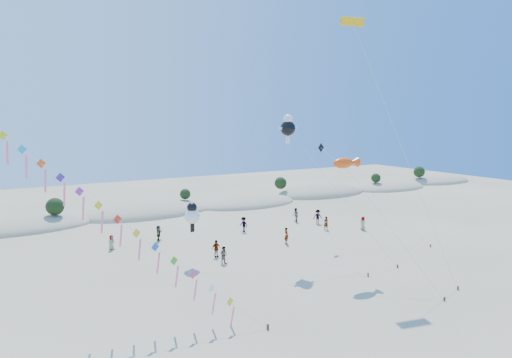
# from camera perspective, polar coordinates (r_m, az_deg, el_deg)

# --- Properties ---
(dune_ridge) EXTENTS (145.30, 11.49, 5.57)m
(dune_ridge) POSITION_cam_1_polar(r_m,az_deg,el_deg) (63.86, -13.47, -4.25)
(dune_ridge) COLOR tan
(dune_ridge) RESTS_ON ground
(kite_train) EXTENTS (25.31, 16.52, 22.58)m
(kite_train) POSITION_cam_1_polar(r_m,az_deg,el_deg) (30.62, -29.48, 3.88)
(kite_train) COLOR #3F2D1E
(kite_train) RESTS_ON ground
(fish_kite) EXTENTS (3.11, 9.76, 10.01)m
(fish_kite) POSITION_cam_1_polar(r_m,az_deg,el_deg) (38.13, 11.91, 2.08)
(fish_kite) COLOR #3F2D1E
(fish_kite) RESTS_ON ground
(cartoon_kite_low) EXTENTS (12.33, 11.66, 5.72)m
(cartoon_kite_low) POSITION_cam_1_polar(r_m,az_deg,el_deg) (40.04, -8.47, -4.70)
(cartoon_kite_low) COLOR #3F2D1E
(cartoon_kite_low) RESTS_ON ground
(cartoon_kite_high) EXTENTS (7.48, 9.14, 13.79)m
(cartoon_kite_high) POSITION_cam_1_polar(r_m,az_deg,el_deg) (41.31, 4.30, 6.96)
(cartoon_kite_high) COLOR #3F2D1E
(cartoon_kite_high) RESTS_ON ground
(parafoil_kite) EXTENTS (3.17, 11.44, 22.56)m
(parafoil_kite) POSITION_cam_1_polar(r_m,az_deg,el_deg) (42.24, 12.92, 19.25)
(parafoil_kite) COLOR #3F2D1E
(parafoil_kite) RESTS_ON ground
(dark_kite) EXTENTS (8.61, 8.70, 10.77)m
(dark_kite) POSITION_cam_1_polar(r_m,az_deg,el_deg) (47.44, 12.36, 0.73)
(dark_kite) COLOR #3F2D1E
(dark_kite) RESTS_ON ground
(beachgoers) EXTENTS (29.10, 11.78, 1.84)m
(beachgoers) POSITION_cam_1_polar(r_m,az_deg,el_deg) (49.76, 0.29, -6.55)
(beachgoers) COLOR slate
(beachgoers) RESTS_ON ground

